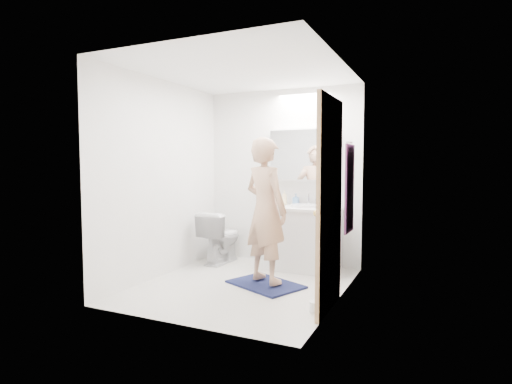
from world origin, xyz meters
The scene contains 23 objects.
floor centered at (0.00, 0.00, 0.00)m, with size 2.50×2.50×0.00m, color silver.
ceiling centered at (0.00, 0.00, 2.40)m, with size 2.50×2.50×0.00m, color white.
wall_back centered at (0.00, 1.25, 1.20)m, with size 2.50×2.50×0.00m, color white.
wall_front centered at (0.00, -1.25, 1.20)m, with size 2.50×2.50×0.00m, color white.
wall_left centered at (-1.10, 0.00, 1.20)m, with size 2.50×2.50×0.00m, color white.
wall_right centered at (1.10, 0.00, 1.20)m, with size 2.50×2.50×0.00m, color white.
vanity_cabinet centered at (0.40, 0.96, 0.39)m, with size 0.90×0.55×0.78m, color white.
countertop centered at (0.40, 0.96, 0.80)m, with size 0.95×0.58×0.04m, color white.
sink_basin centered at (0.40, 0.99, 0.84)m, with size 0.36×0.36×0.03m, color white.
faucet centered at (0.40, 1.19, 0.90)m, with size 0.02×0.02×0.16m, color silver.
medicine_cabinet centered at (0.30, 1.18, 1.50)m, with size 0.88×0.14×0.70m, color white.
mirror_panel centered at (0.30, 1.10, 1.50)m, with size 0.84×0.01×0.66m, color silver.
toilet centered at (-0.76, 0.85, 0.36)m, with size 0.40×0.71×0.72m, color silver.
bath_rug centered at (0.24, 0.10, 0.01)m, with size 0.80×0.55×0.02m, color #13163B.
person centered at (0.24, 0.10, 0.86)m, with size 0.59×0.39×1.63m, color tan.
door centered at (1.08, -0.35, 1.00)m, with size 0.04×0.80×2.00m, color tan.
door_knob centered at (1.04, -0.65, 0.95)m, with size 0.06×0.06×0.06m, color gold.
towel centered at (1.08, 0.55, 1.10)m, with size 0.02×0.42×1.00m, color #14243F.
towel_hook centered at (1.07, 0.55, 1.62)m, with size 0.02×0.02×0.07m, color silver.
soap_bottle_a centered at (0.08, 1.11, 0.92)m, with size 0.08×0.08×0.20m, color beige.
soap_bottle_b centered at (0.24, 1.15, 0.90)m, with size 0.07×0.07×0.16m, color #5580B6.
toothbrush_cup centered at (0.57, 1.12, 0.87)m, with size 0.11×0.11×0.10m, color #3E59BA.
toilet_paper_roll centered at (0.99, -0.47, 0.05)m, with size 0.11×0.11×0.10m, color white.
Camera 1 is at (2.03, -4.10, 1.38)m, focal length 28.75 mm.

